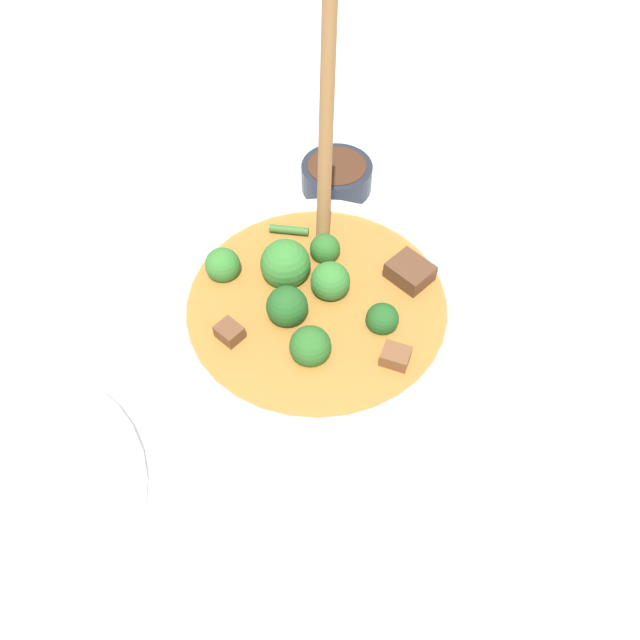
% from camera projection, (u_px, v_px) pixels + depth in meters
% --- Properties ---
extents(ground_plane, '(4.00, 4.00, 0.00)m').
position_uv_depth(ground_plane, '(320.00, 355.00, 0.59)').
color(ground_plane, silver).
extents(stew_bowl, '(0.27, 0.25, 0.29)m').
position_uv_depth(stew_bowl, '(320.00, 322.00, 0.55)').
color(stew_bowl, white).
rests_on(stew_bowl, ground_plane).
extents(condiment_bowl, '(0.08, 0.08, 0.03)m').
position_uv_depth(condiment_bowl, '(339.00, 175.00, 0.72)').
color(condiment_bowl, '#232833').
rests_on(condiment_bowl, ground_plane).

